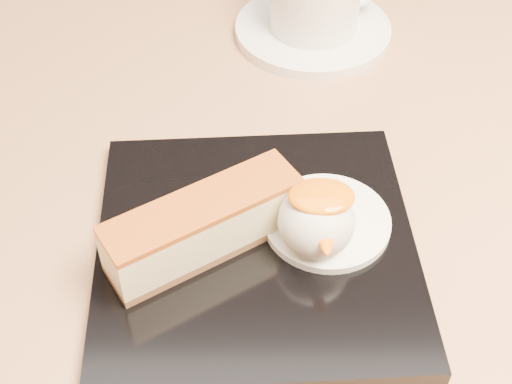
{
  "coord_description": "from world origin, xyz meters",
  "views": [
    {
      "loc": [
        -0.0,
        -0.42,
        1.11
      ],
      "look_at": [
        -0.0,
        -0.08,
        0.76
      ],
      "focal_mm": 50.0,
      "sensor_mm": 36.0,
      "label": 1
    }
  ],
  "objects_px": {
    "table": "(257,275)",
    "ice_cream_scoop": "(316,221)",
    "dessert_plate": "(256,246)",
    "saucer": "(313,30)",
    "cheesecake": "(204,225)"
  },
  "relations": [
    {
      "from": "saucer",
      "to": "table",
      "type": "bearing_deg",
      "value": -107.59
    },
    {
      "from": "dessert_plate",
      "to": "saucer",
      "type": "height_order",
      "value": "dessert_plate"
    },
    {
      "from": "table",
      "to": "ice_cream_scoop",
      "type": "distance_m",
      "value": 0.22
    },
    {
      "from": "cheesecake",
      "to": "saucer",
      "type": "bearing_deg",
      "value": 39.94
    },
    {
      "from": "table",
      "to": "dessert_plate",
      "type": "bearing_deg",
      "value": -90.74
    },
    {
      "from": "dessert_plate",
      "to": "ice_cream_scoop",
      "type": "relative_size",
      "value": 4.23
    },
    {
      "from": "table",
      "to": "ice_cream_scoop",
      "type": "relative_size",
      "value": 15.39
    },
    {
      "from": "cheesecake",
      "to": "saucer",
      "type": "relative_size",
      "value": 0.9
    },
    {
      "from": "table",
      "to": "saucer",
      "type": "relative_size",
      "value": 5.33
    },
    {
      "from": "table",
      "to": "cheesecake",
      "type": "height_order",
      "value": "cheesecake"
    },
    {
      "from": "dessert_plate",
      "to": "cheesecake",
      "type": "bearing_deg",
      "value": -171.87
    },
    {
      "from": "cheesecake",
      "to": "table",
      "type": "bearing_deg",
      "value": 38.77
    },
    {
      "from": "ice_cream_scoop",
      "to": "saucer",
      "type": "distance_m",
      "value": 0.28
    },
    {
      "from": "table",
      "to": "cheesecake",
      "type": "distance_m",
      "value": 0.22
    },
    {
      "from": "cheesecake",
      "to": "ice_cream_scoop",
      "type": "xyz_separation_m",
      "value": [
        0.08,
        0.0,
        0.0
      ]
    }
  ]
}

